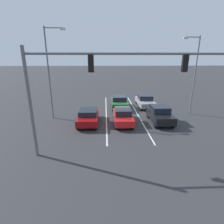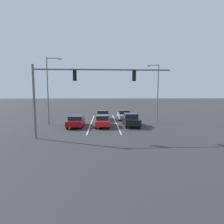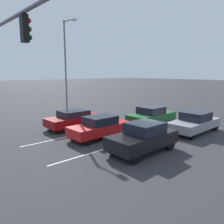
% 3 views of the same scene
% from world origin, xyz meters
% --- Properties ---
extents(ground_plane, '(240.00, 240.00, 0.00)m').
position_xyz_m(ground_plane, '(0.00, 0.00, 0.00)').
color(ground_plane, '#333335').
extents(lane_stripe_left_divider, '(0.12, 15.99, 0.01)m').
position_xyz_m(lane_stripe_left_divider, '(-1.76, 1.99, 0.01)').
color(lane_stripe_left_divider, silver).
rests_on(lane_stripe_left_divider, ground_plane).
extents(lane_stripe_center_divider, '(0.12, 15.99, 0.01)m').
position_xyz_m(lane_stripe_center_divider, '(1.76, 1.99, 0.01)').
color(lane_stripe_center_divider, silver).
rests_on(lane_stripe_center_divider, ground_plane).
extents(car_black_leftlane_front, '(1.84, 4.04, 1.62)m').
position_xyz_m(car_black_leftlane_front, '(-3.48, 5.23, 0.82)').
color(car_black_leftlane_front, black).
rests_on(car_black_leftlane_front, ground_plane).
extents(car_red_midlane_front, '(1.71, 4.25, 1.45)m').
position_xyz_m(car_red_midlane_front, '(0.17, 5.29, 0.74)').
color(car_red_midlane_front, red).
rests_on(car_red_midlane_front, ground_plane).
extents(car_maroon_rightlane_front, '(1.87, 4.24, 1.40)m').
position_xyz_m(car_maroon_rightlane_front, '(3.50, 5.24, 0.74)').
color(car_maroon_rightlane_front, maroon).
rests_on(car_maroon_rightlane_front, ground_plane).
extents(car_darkgreen_midlane_second, '(1.91, 4.26, 1.54)m').
position_xyz_m(car_darkgreen_midlane_second, '(0.11, -0.05, 0.79)').
color(car_darkgreen_midlane_second, '#1E5928').
rests_on(car_darkgreen_midlane_second, ground_plane).
extents(car_gray_leftlane_second, '(1.89, 4.54, 1.48)m').
position_xyz_m(car_gray_leftlane_second, '(-3.33, -0.63, 0.74)').
color(car_gray_leftlane_second, gray).
rests_on(car_gray_leftlane_second, ground_plane).
extents(street_lamp_right_shoulder, '(1.99, 0.24, 8.88)m').
position_xyz_m(street_lamp_right_shoulder, '(7.18, 3.56, 5.08)').
color(street_lamp_right_shoulder, slate).
rests_on(street_lamp_right_shoulder, ground_plane).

